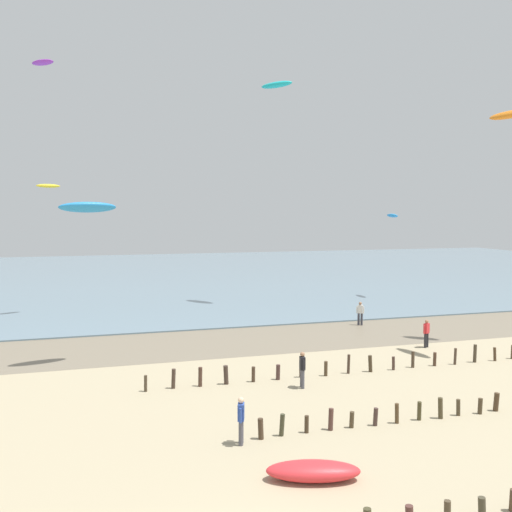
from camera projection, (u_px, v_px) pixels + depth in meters
The scene contains 16 objects.
wet_sand_strip at pixel (159, 346), 34.19m from camera, with size 120.00×7.74×0.01m, color #7A6D59.
sea at pixel (126, 276), 71.42m from camera, with size 160.00×70.00×0.10m, color slate.
groyne_near at pixel (479, 506), 15.04m from camera, with size 18.86×0.36×0.75m.
groyne_mid at pixel (387, 415), 21.65m from camera, with size 10.43×0.33×0.86m.
groyne_far at pixel (339, 366), 28.27m from camera, with size 20.48×0.34×1.00m.
person_nearest_camera at pixel (241, 419), 19.72m from camera, with size 0.32×0.54×1.71m.
person_mid_beach at pixel (360, 313), 40.51m from camera, with size 0.50×0.37×1.71m.
person_by_waterline at pixel (426, 333), 33.83m from camera, with size 0.52×0.36×1.71m.
person_far_down_beach at pixel (302, 369), 26.06m from camera, with size 0.27×0.57×1.71m.
grounded_kite at pixel (313, 471), 17.12m from camera, with size 2.92×1.05×0.58m, color red.
kite_aloft_1 at pixel (88, 207), 29.51m from camera, with size 3.01×0.96×0.48m, color #2384D1.
kite_aloft_2 at pixel (510, 115), 30.91m from camera, with size 2.63×0.84×0.42m, color orange.
kite_aloft_4 at pixel (392, 216), 52.86m from camera, with size 1.95×0.62×0.31m, color #2384D1.
kite_aloft_5 at pixel (43, 62), 47.06m from camera, with size 2.27×0.73×0.36m, color purple.
kite_aloft_6 at pixel (48, 186), 43.59m from camera, with size 1.86×0.60×0.30m, color yellow.
kite_aloft_7 at pixel (277, 85), 48.20m from camera, with size 3.17×1.01×0.51m, color #19B2B7.
Camera 1 is at (-3.61, -11.11, 8.23)m, focal length 39.16 mm.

